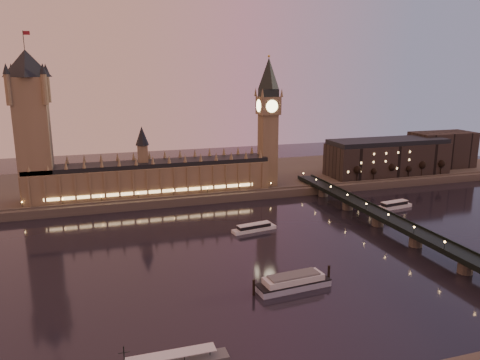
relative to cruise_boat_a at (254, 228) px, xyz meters
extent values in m
plane|color=black|center=(-12.07, -33.63, -2.05)|extent=(700.00, 700.00, 0.00)
cube|color=#423D35|center=(17.93, 131.37, 0.95)|extent=(560.00, 130.00, 6.00)
cube|color=brown|center=(-52.07, 87.37, 14.95)|extent=(180.00, 26.00, 22.00)
cube|color=black|center=(-52.07, 87.37, 27.55)|extent=(180.00, 22.00, 3.20)
cube|color=#FFCC7F|center=(-52.07, 73.87, 8.95)|extent=(153.00, 0.25, 2.20)
cube|color=brown|center=(-132.07, 87.37, 47.95)|extent=(22.00, 22.00, 88.00)
cone|color=black|center=(-132.07, 87.37, 100.95)|extent=(31.68, 31.68, 18.00)
cylinder|color=black|center=(-132.07, 87.37, 115.95)|extent=(0.44, 0.44, 12.00)
cube|color=maroon|center=(-129.87, 87.37, 120.45)|extent=(4.00, 0.15, 2.50)
cube|color=brown|center=(41.93, 87.37, 32.95)|extent=(13.00, 13.00, 58.00)
cube|color=brown|center=(41.93, 87.37, 68.95)|extent=(16.00, 16.00, 14.00)
cylinder|color=#FFEAA5|center=(41.93, 79.19, 68.95)|extent=(9.60, 0.35, 9.60)
cylinder|color=#FFEAA5|center=(33.75, 87.37, 68.95)|extent=(0.35, 9.60, 9.60)
cube|color=black|center=(41.93, 87.37, 78.95)|extent=(13.00, 13.00, 6.00)
cone|color=black|center=(41.93, 87.37, 93.95)|extent=(17.68, 17.68, 24.00)
sphere|color=gold|center=(41.93, 87.37, 106.95)|extent=(2.00, 2.00, 2.00)
cube|color=black|center=(79.93, -33.63, 5.95)|extent=(13.00, 260.00, 2.00)
cube|color=black|center=(73.63, -33.63, 7.45)|extent=(0.60, 260.00, 1.00)
cube|color=black|center=(86.23, -33.63, 7.45)|extent=(0.60, 260.00, 1.00)
cube|color=black|center=(159.93, 93.37, 17.95)|extent=(110.00, 36.00, 28.00)
cube|color=black|center=(159.93, 93.37, 33.95)|extent=(108.00, 34.00, 4.00)
cube|color=black|center=(229.93, 105.37, 20.95)|extent=(60.00, 30.00, 34.00)
cylinder|color=black|center=(117.41, 75.37, 8.20)|extent=(0.70, 0.70, 8.50)
sphere|color=black|center=(117.41, 75.37, 12.64)|extent=(5.67, 5.67, 5.67)
cylinder|color=black|center=(134.45, 75.37, 8.20)|extent=(0.70, 0.70, 8.50)
sphere|color=black|center=(134.45, 75.37, 12.64)|extent=(5.67, 5.67, 5.67)
cylinder|color=black|center=(151.49, 75.37, 8.20)|extent=(0.70, 0.70, 8.50)
sphere|color=black|center=(151.49, 75.37, 12.64)|extent=(5.67, 5.67, 5.67)
cylinder|color=black|center=(168.54, 75.37, 8.20)|extent=(0.70, 0.70, 8.50)
sphere|color=black|center=(168.54, 75.37, 12.64)|extent=(5.67, 5.67, 5.67)
cylinder|color=black|center=(185.58, 75.37, 8.20)|extent=(0.70, 0.70, 8.50)
sphere|color=black|center=(185.58, 75.37, 12.64)|extent=(5.67, 5.67, 5.67)
cylinder|color=black|center=(202.62, 75.37, 8.20)|extent=(0.70, 0.70, 8.50)
sphere|color=black|center=(202.62, 75.37, 12.64)|extent=(5.67, 5.67, 5.67)
cube|color=silver|center=(0.00, 0.00, -0.98)|extent=(29.71, 11.03, 2.13)
cube|color=black|center=(0.00, 0.00, 1.15)|extent=(22.07, 8.66, 2.13)
cube|color=silver|center=(0.00, 0.00, 2.41)|extent=(22.69, 9.01, 0.39)
cube|color=silver|center=(114.32, 15.94, -0.86)|extent=(28.75, 11.01, 2.37)
cube|color=black|center=(114.32, 15.94, 1.51)|extent=(21.35, 8.70, 2.37)
cube|color=silver|center=(114.32, 15.94, 2.91)|extent=(21.95, 9.06, 0.43)
cube|color=#95A0BD|center=(-8.81, -80.48, -0.62)|extent=(35.97, 13.11, 2.86)
cube|color=black|center=(-8.81, -80.48, 1.09)|extent=(35.97, 13.11, 0.55)
cube|color=silver|center=(-8.81, -80.48, 2.79)|extent=(29.30, 11.41, 2.86)
cube|color=#595B5E|center=(-8.81, -80.48, 4.61)|extent=(24.81, 9.91, 0.77)
cylinder|color=black|center=(-28.53, -81.31, 1.69)|extent=(1.21, 1.21, 7.48)
cylinder|color=black|center=(10.91, -77.65, 1.69)|extent=(1.21, 1.21, 7.48)
cube|color=silver|center=(-72.33, -121.03, 2.10)|extent=(31.02, 5.47, 0.27)
cylinder|color=black|center=(-87.84, -121.03, 3.61)|extent=(0.36, 0.36, 9.12)
cylinder|color=black|center=(-87.84, -121.03, 5.89)|extent=(3.65, 0.22, 0.22)
camera|label=1|loc=(-92.52, -263.14, 97.05)|focal=35.00mm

